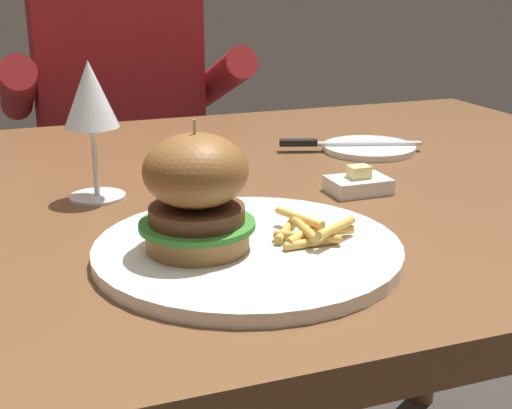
% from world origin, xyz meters
% --- Properties ---
extents(dining_table, '(1.39, 0.95, 0.74)m').
position_xyz_m(dining_table, '(0.00, 0.00, 0.66)').
color(dining_table, brown).
rests_on(dining_table, ground).
extents(main_plate, '(0.31, 0.31, 0.01)m').
position_xyz_m(main_plate, '(-0.06, -0.25, 0.75)').
color(main_plate, white).
rests_on(main_plate, dining_table).
extents(burger_sandwich, '(0.12, 0.12, 0.13)m').
position_xyz_m(burger_sandwich, '(-0.11, -0.25, 0.81)').
color(burger_sandwich, '#9E6B38').
rests_on(burger_sandwich, main_plate).
extents(fries_pile, '(0.09, 0.09, 0.02)m').
position_xyz_m(fries_pile, '(0.01, -0.26, 0.76)').
color(fries_pile, '#E0B251').
rests_on(fries_pile, main_plate).
extents(wine_glass, '(0.07, 0.07, 0.17)m').
position_xyz_m(wine_glass, '(-0.17, -0.00, 0.87)').
color(wine_glass, silver).
rests_on(wine_glass, dining_table).
extents(bread_plate, '(0.15, 0.15, 0.01)m').
position_xyz_m(bread_plate, '(0.27, 0.10, 0.74)').
color(bread_plate, white).
rests_on(bread_plate, dining_table).
extents(table_knife, '(0.22, 0.09, 0.01)m').
position_xyz_m(table_knife, '(0.23, 0.12, 0.75)').
color(table_knife, silver).
rests_on(table_knife, bread_plate).
extents(butter_dish, '(0.08, 0.05, 0.04)m').
position_xyz_m(butter_dish, '(0.15, -0.09, 0.75)').
color(butter_dish, white).
rests_on(butter_dish, dining_table).
extents(diner_person, '(0.51, 0.36, 1.18)m').
position_xyz_m(diner_person, '(-0.02, 0.75, 0.56)').
color(diner_person, '#282833').
rests_on(diner_person, ground).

